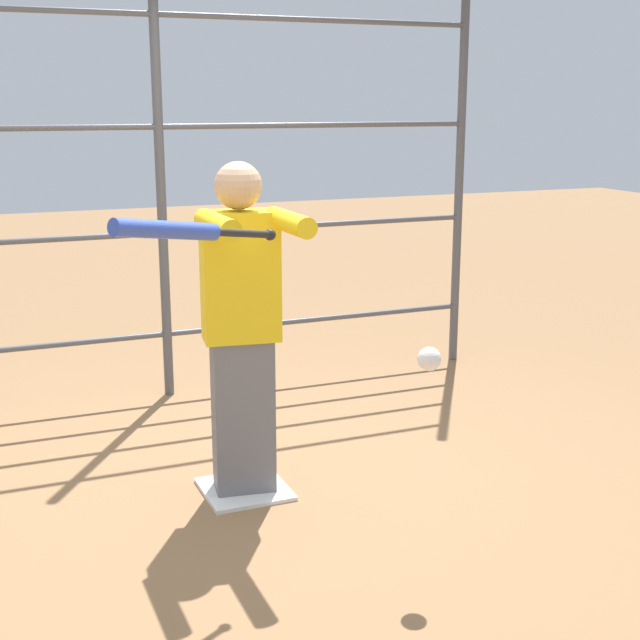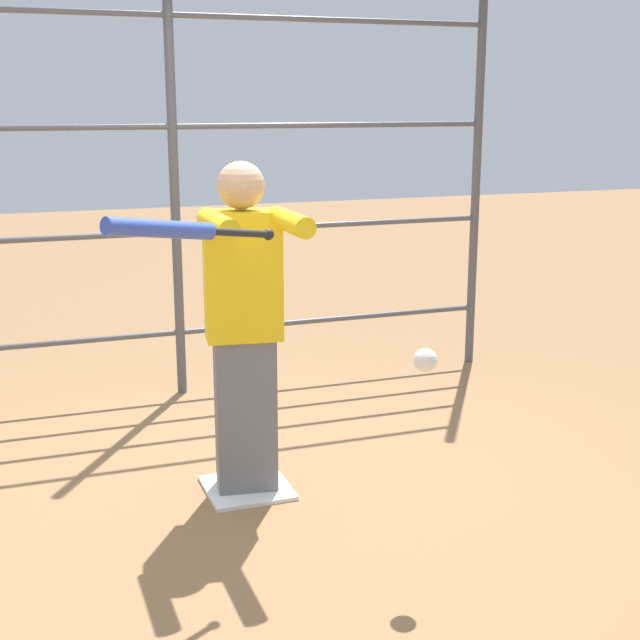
{
  "view_description": "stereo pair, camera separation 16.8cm",
  "coord_description": "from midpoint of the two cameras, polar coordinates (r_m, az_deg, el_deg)",
  "views": [
    {
      "loc": [
        1.19,
        3.84,
        1.85
      ],
      "look_at": [
        -0.25,
        0.35,
        0.92
      ],
      "focal_mm": 50.0,
      "sensor_mm": 36.0,
      "label": 1
    },
    {
      "loc": [
        1.03,
        3.9,
        1.85
      ],
      "look_at": [
        -0.25,
        0.35,
        0.92
      ],
      "focal_mm": 50.0,
      "sensor_mm": 36.0,
      "label": 2
    }
  ],
  "objects": [
    {
      "name": "fence_backstop",
      "position": [
        5.61,
        -11.02,
        8.74
      ],
      "size": [
        4.28,
        0.06,
        2.74
      ],
      "color": "#4C4C51",
      "rests_on": "ground"
    },
    {
      "name": "home_plate",
      "position": [
        4.43,
        -5.94,
        -10.73
      ],
      "size": [
        0.4,
        0.4,
        0.02
      ],
      "color": "white",
      "rests_on": "ground"
    },
    {
      "name": "softball_in_flight",
      "position": [
        3.54,
        5.67,
        -2.51
      ],
      "size": [
        0.1,
        0.1,
        0.1
      ],
      "color": "white"
    },
    {
      "name": "batter",
      "position": [
        4.13,
        -6.16,
        -0.07
      ],
      "size": [
        0.4,
        0.57,
        1.59
      ],
      "color": "slate",
      "rests_on": "ground"
    },
    {
      "name": "ground_plane",
      "position": [
        4.43,
        -5.93,
        -10.85
      ],
      "size": [
        24.0,
        24.0,
        0.0
      ],
      "primitive_type": "plane",
      "color": "olive"
    },
    {
      "name": "baseball_bat_swinging",
      "position": [
        3.32,
        -10.3,
        5.65
      ],
      "size": [
        0.74,
        0.44,
        0.17
      ],
      "color": "black"
    }
  ]
}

